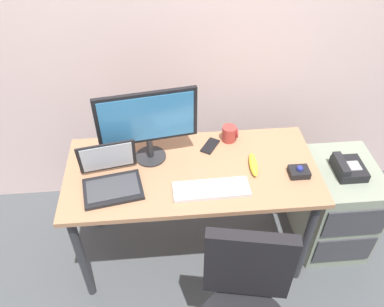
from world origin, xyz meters
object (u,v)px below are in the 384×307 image
desk_phone (348,168)px  keyboard (211,189)px  trackball_mouse (299,172)px  cell_phone (210,146)px  banana (253,164)px  file_cabinet (334,205)px  coffee_mug (229,134)px  monitor_main (147,122)px  laptop (111,177)px

desk_phone → keyboard: (-0.85, -0.18, 0.09)m
desk_phone → trackball_mouse: size_ratio=1.82×
desk_phone → cell_phone: cell_phone is taller
keyboard → cell_phone: 0.37m
keyboard → banana: (0.26, 0.16, 0.01)m
file_cabinet → coffee_mug: size_ratio=6.55×
monitor_main → coffee_mug: bearing=13.9°
file_cabinet → trackball_mouse: (-0.36, -0.12, 0.46)m
desk_phone → laptop: laptop is taller
file_cabinet → cell_phone: bearing=168.7°
trackball_mouse → cell_phone: size_ratio=0.77×
keyboard → trackball_mouse: bearing=9.0°
desk_phone → coffee_mug: 0.74m
file_cabinet → trackball_mouse: trackball_mouse is taller
trackball_mouse → laptop: bearing=179.1°
keyboard → coffee_mug: (0.16, 0.42, 0.04)m
monitor_main → laptop: bearing=-136.6°
monitor_main → coffee_mug: size_ratio=5.57×
monitor_main → banana: monitor_main is taller
file_cabinet → coffee_mug: (-0.70, 0.22, 0.49)m
monitor_main → trackball_mouse: bearing=-14.8°
coffee_mug → cell_phone: size_ratio=0.70×
coffee_mug → cell_phone: (-0.12, -0.05, -0.04)m
monitor_main → banana: bearing=-12.9°
coffee_mug → banana: size_ratio=0.52×
desk_phone → monitor_main: (-1.17, 0.11, 0.34)m
monitor_main → file_cabinet: bearing=-4.7°
keyboard → laptop: bearing=169.8°
file_cabinet → banana: bearing=-176.5°
laptop → trackball_mouse: size_ratio=3.21×
laptop → coffee_mug: size_ratio=3.57×
keyboard → banana: size_ratio=2.18×
file_cabinet → trackball_mouse: 0.59m
file_cabinet → trackball_mouse: size_ratio=5.89×
file_cabinet → keyboard: keyboard is taller
file_cabinet → banana: (-0.60, -0.04, 0.46)m
monitor_main → banana: 0.64m
monitor_main → laptop: (-0.21, -0.20, -0.21)m
file_cabinet → banana: size_ratio=3.41×
desk_phone → trackball_mouse: (-0.35, -0.10, 0.10)m
trackball_mouse → desk_phone: bearing=16.5°
file_cabinet → coffee_mug: coffee_mug is taller
laptop → coffee_mug: bearing=24.7°
desk_phone → coffee_mug: bearing=161.3°
laptop → trackball_mouse: 1.04m
file_cabinet → monitor_main: bearing=175.3°
monitor_main → coffee_mug: monitor_main is taller
keyboard → desk_phone: bearing=12.1°
laptop → coffee_mug: (0.70, 0.32, -0.00)m
desk_phone → cell_phone: (-0.81, 0.18, 0.08)m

